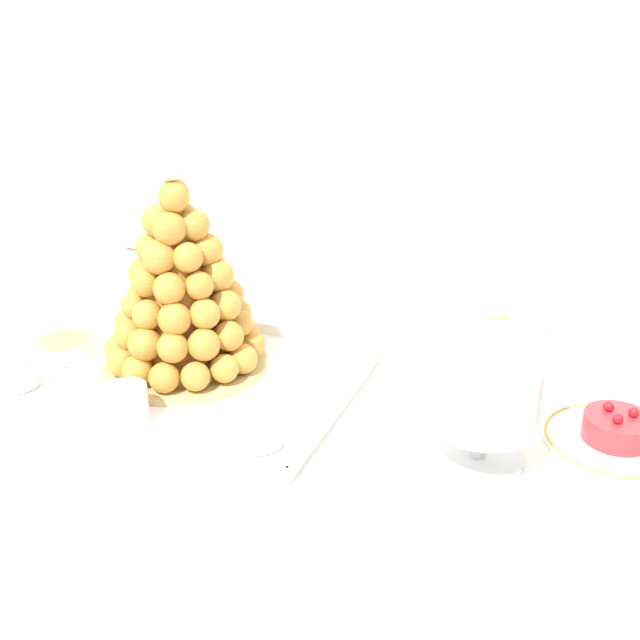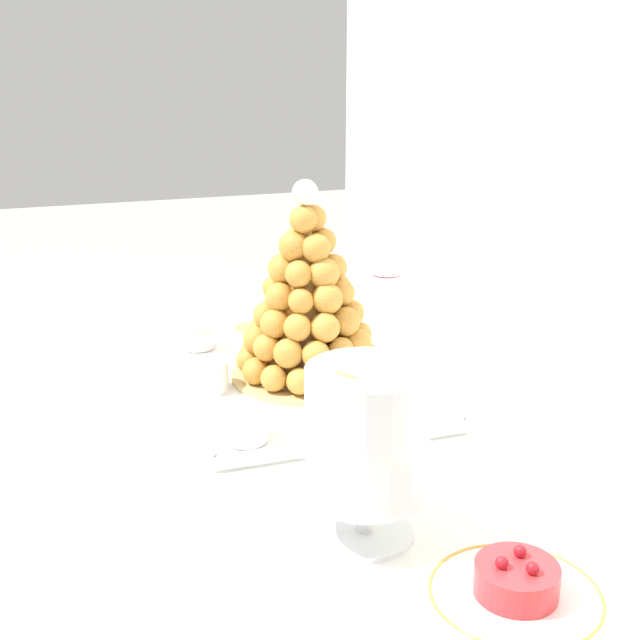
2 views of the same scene
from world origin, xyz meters
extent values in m
cube|color=silver|center=(0.00, 0.95, 1.25)|extent=(4.80, 0.10, 2.50)
cylinder|color=brown|center=(-0.58, 0.35, 0.37)|extent=(0.04, 0.04, 0.73)
cylinder|color=brown|center=(0.58, 0.35, 0.37)|extent=(0.04, 0.04, 0.73)
cube|color=brown|center=(0.00, 0.00, 0.74)|extent=(1.28, 0.83, 0.02)
cube|color=white|center=(0.00, 0.00, 0.76)|extent=(1.34, 0.89, 0.00)
cube|color=white|center=(0.00, 0.44, 0.59)|extent=(1.34, 0.01, 0.32)
cube|color=white|center=(-0.11, -0.02, 0.76)|extent=(0.53, 0.37, 0.01)
cube|color=white|center=(-0.11, -0.21, 0.77)|extent=(0.53, 0.01, 0.02)
cube|color=white|center=(-0.11, 0.16, 0.77)|extent=(0.53, 0.01, 0.02)
cube|color=white|center=(-0.38, -0.02, 0.77)|extent=(0.01, 0.37, 0.02)
cube|color=white|center=(0.16, -0.02, 0.77)|extent=(0.01, 0.37, 0.02)
cylinder|color=white|center=(-0.11, -0.02, 0.76)|extent=(0.34, 0.34, 0.00)
cylinder|color=tan|center=(-0.11, 0.00, 0.77)|extent=(0.25, 0.25, 0.01)
cone|color=#B2762F|center=(-0.11, 0.00, 0.91)|extent=(0.17, 0.17, 0.28)
sphere|color=gold|center=(-0.01, 0.00, 0.80)|extent=(0.05, 0.05, 0.05)
sphere|color=gold|center=(-0.02, 0.05, 0.80)|extent=(0.05, 0.05, 0.05)
sphere|color=gold|center=(-0.05, 0.08, 0.80)|extent=(0.05, 0.05, 0.05)
sphere|color=gold|center=(-0.09, 0.10, 0.80)|extent=(0.04, 0.04, 0.04)
sphere|color=gold|center=(-0.13, 0.10, 0.80)|extent=(0.04, 0.04, 0.04)
sphere|color=gold|center=(-0.17, 0.08, 0.80)|extent=(0.05, 0.05, 0.05)
sphere|color=gold|center=(-0.20, 0.05, 0.80)|extent=(0.05, 0.05, 0.05)
sphere|color=gold|center=(-0.21, 0.00, 0.80)|extent=(0.04, 0.04, 0.04)
sphere|color=gold|center=(-0.20, -0.04, 0.80)|extent=(0.05, 0.05, 0.05)
sphere|color=gold|center=(-0.17, -0.07, 0.80)|extent=(0.05, 0.05, 0.05)
sphere|color=gold|center=(-0.13, -0.09, 0.80)|extent=(0.05, 0.05, 0.05)
sphere|color=gold|center=(-0.09, -0.09, 0.80)|extent=(0.05, 0.05, 0.05)
sphere|color=gold|center=(-0.05, -0.07, 0.80)|extent=(0.04, 0.04, 0.04)
sphere|color=gold|center=(-0.02, -0.04, 0.80)|extent=(0.04, 0.04, 0.04)
sphere|color=gold|center=(-0.03, 0.03, 0.84)|extent=(0.04, 0.04, 0.04)
sphere|color=gold|center=(-0.06, 0.07, 0.84)|extent=(0.05, 0.05, 0.05)
sphere|color=gold|center=(-0.10, 0.09, 0.84)|extent=(0.04, 0.04, 0.04)
sphere|color=gold|center=(-0.14, 0.09, 0.84)|extent=(0.04, 0.04, 0.04)
sphere|color=gold|center=(-0.18, 0.06, 0.84)|extent=(0.05, 0.05, 0.05)
sphere|color=gold|center=(-0.20, 0.02, 0.84)|extent=(0.04, 0.04, 0.04)
sphere|color=gold|center=(-0.19, -0.02, 0.84)|extent=(0.04, 0.04, 0.04)
sphere|color=gold|center=(-0.17, -0.06, 0.84)|extent=(0.05, 0.05, 0.05)
sphere|color=gold|center=(-0.13, -0.08, 0.84)|extent=(0.05, 0.05, 0.05)
sphere|color=gold|center=(-0.08, -0.08, 0.84)|extent=(0.05, 0.05, 0.05)
sphere|color=gold|center=(-0.05, -0.05, 0.84)|extent=(0.05, 0.05, 0.05)
sphere|color=gold|center=(-0.03, -0.01, 0.84)|extent=(0.05, 0.05, 0.05)
sphere|color=gold|center=(-0.06, 0.05, 0.88)|extent=(0.05, 0.05, 0.05)
sphere|color=gold|center=(-0.10, 0.07, 0.88)|extent=(0.05, 0.05, 0.05)
sphere|color=gold|center=(-0.14, 0.07, 0.88)|extent=(0.05, 0.05, 0.05)
sphere|color=gold|center=(-0.17, 0.04, 0.87)|extent=(0.05, 0.05, 0.05)
sphere|color=gold|center=(-0.18, 0.00, 0.87)|extent=(0.04, 0.04, 0.04)
sphere|color=gold|center=(-0.17, -0.04, 0.88)|extent=(0.04, 0.04, 0.04)
sphere|color=gold|center=(-0.13, -0.06, 0.88)|extent=(0.04, 0.04, 0.04)
sphere|color=gold|center=(-0.09, -0.06, 0.87)|extent=(0.05, 0.05, 0.05)
sphere|color=gold|center=(-0.05, -0.03, 0.88)|extent=(0.05, 0.05, 0.05)
sphere|color=gold|center=(-0.04, 0.01, 0.88)|extent=(0.05, 0.05, 0.05)
sphere|color=gold|center=(-0.08, 0.05, 0.92)|extent=(0.04, 0.04, 0.04)
sphere|color=gold|center=(-0.13, 0.06, 0.91)|extent=(0.05, 0.05, 0.05)
sphere|color=gold|center=(-0.16, 0.03, 0.92)|extent=(0.04, 0.04, 0.04)
sphere|color=gold|center=(-0.17, -0.01, 0.92)|extent=(0.05, 0.05, 0.05)
sphere|color=gold|center=(-0.14, -0.04, 0.92)|extent=(0.04, 0.04, 0.04)
sphere|color=gold|center=(-0.10, -0.05, 0.92)|extent=(0.05, 0.05, 0.05)
sphere|color=gold|center=(-0.06, -0.02, 0.92)|extent=(0.04, 0.04, 0.04)
sphere|color=gold|center=(-0.06, 0.02, 0.92)|extent=(0.05, 0.05, 0.05)
sphere|color=gold|center=(-0.11, 0.05, 0.95)|extent=(0.05, 0.05, 0.05)
sphere|color=gold|center=(-0.14, 0.03, 0.96)|extent=(0.05, 0.05, 0.05)
sphere|color=gold|center=(-0.15, -0.01, 0.96)|extent=(0.05, 0.05, 0.05)
sphere|color=gold|center=(-0.12, -0.04, 0.96)|extent=(0.05, 0.05, 0.05)
sphere|color=gold|center=(-0.08, -0.02, 0.96)|extent=(0.04, 0.04, 0.04)
sphere|color=gold|center=(-0.07, 0.02, 0.96)|extent=(0.05, 0.05, 0.05)
sphere|color=gold|center=(-0.12, 0.03, 1.00)|extent=(0.04, 0.04, 0.04)
sphere|color=gold|center=(-0.14, 0.00, 1.00)|extent=(0.05, 0.05, 0.05)
sphere|color=gold|center=(-0.11, -0.02, 0.99)|extent=(0.05, 0.05, 0.05)
sphere|color=gold|center=(-0.09, 0.01, 0.99)|extent=(0.05, 0.05, 0.05)
sphere|color=gold|center=(-0.12, 0.02, 1.04)|extent=(0.04, 0.04, 0.04)
sphere|color=gold|center=(-0.11, -0.01, 1.04)|extent=(0.04, 0.04, 0.04)
sphere|color=white|center=(-0.11, 0.00, 1.08)|extent=(0.04, 0.04, 0.04)
cylinder|color=silver|center=(-0.31, -0.15, 0.79)|extent=(0.05, 0.05, 0.05)
cylinder|color=brown|center=(-0.31, -0.15, 0.78)|extent=(0.05, 0.05, 0.02)
cylinder|color=#8C603D|center=(-0.31, -0.15, 0.79)|extent=(0.05, 0.05, 0.01)
sphere|color=brown|center=(-0.30, -0.15, 0.80)|extent=(0.02, 0.02, 0.02)
cylinder|color=silver|center=(-0.10, -0.17, 0.79)|extent=(0.06, 0.06, 0.05)
cylinder|color=#F4EAC6|center=(-0.10, -0.17, 0.78)|extent=(0.05, 0.05, 0.02)
cylinder|color=white|center=(-0.10, -0.17, 0.79)|extent=(0.05, 0.05, 0.01)
sphere|color=brown|center=(-0.11, -0.16, 0.80)|extent=(0.02, 0.02, 0.02)
cylinder|color=silver|center=(0.09, -0.15, 0.79)|extent=(0.06, 0.06, 0.05)
cylinder|color=#F4EAC6|center=(0.09, -0.15, 0.78)|extent=(0.06, 0.06, 0.02)
cylinder|color=white|center=(0.09, -0.15, 0.79)|extent=(0.06, 0.06, 0.01)
sphere|color=brown|center=(0.09, -0.15, 0.81)|extent=(0.02, 0.02, 0.02)
cylinder|color=white|center=(-0.31, -0.04, 0.78)|extent=(0.09, 0.09, 0.03)
cylinder|color=#F2CC59|center=(-0.31, -0.04, 0.79)|extent=(0.09, 0.09, 0.00)
cylinder|color=white|center=(0.36, -0.07, 0.76)|extent=(0.11, 0.11, 0.01)
cylinder|color=white|center=(0.36, -0.07, 0.79)|extent=(0.02, 0.02, 0.05)
cylinder|color=white|center=(0.36, -0.07, 0.89)|extent=(0.14, 0.14, 0.15)
cylinder|color=yellow|center=(0.39, -0.08, 0.83)|extent=(0.06, 0.06, 0.05)
cylinder|color=pink|center=(0.35, -0.06, 0.83)|extent=(0.06, 0.06, 0.03)
cylinder|color=brown|center=(0.34, -0.11, 0.83)|extent=(0.06, 0.06, 0.05)
cylinder|color=#72B2E0|center=(0.39, -0.06, 0.86)|extent=(0.06, 0.05, 0.06)
cylinder|color=brown|center=(0.34, -0.05, 0.86)|extent=(0.06, 0.05, 0.06)
cylinder|color=pink|center=(0.33, -0.10, 0.86)|extent=(0.06, 0.05, 0.04)
cylinder|color=#72B2E0|center=(0.38, -0.10, 0.86)|extent=(0.06, 0.05, 0.06)
cylinder|color=#D199D8|center=(0.38, -0.05, 0.88)|extent=(0.06, 0.05, 0.06)
cylinder|color=yellow|center=(0.33, -0.07, 0.88)|extent=(0.05, 0.05, 0.05)
cylinder|color=#F9A54C|center=(0.35, -0.09, 0.88)|extent=(0.06, 0.05, 0.06)
cylinder|color=#72B2E0|center=(0.38, -0.08, 0.88)|extent=(0.07, 0.05, 0.06)
cylinder|color=brown|center=(0.36, -0.06, 0.90)|extent=(0.05, 0.05, 0.04)
cylinder|color=#D199D8|center=(0.33, -0.09, 0.90)|extent=(0.05, 0.05, 0.03)
cylinder|color=brown|center=(0.37, -0.10, 0.90)|extent=(0.06, 0.05, 0.05)
cylinder|color=yellow|center=(0.39, -0.07, 0.90)|extent=(0.06, 0.06, 0.06)
cylinder|color=#9ED860|center=(0.34, -0.06, 0.93)|extent=(0.06, 0.05, 0.04)
cylinder|color=brown|center=(0.36, -0.10, 0.93)|extent=(0.05, 0.05, 0.05)
cylinder|color=#F9A54C|center=(0.38, -0.07, 0.93)|extent=(0.06, 0.05, 0.06)
cylinder|color=pink|center=(0.32, -0.07, 0.95)|extent=(0.05, 0.05, 0.04)
cylinder|color=#9ED860|center=(0.36, -0.09, 0.95)|extent=(0.06, 0.06, 0.06)
cylinder|color=#D199D8|center=(0.37, -0.04, 0.95)|extent=(0.06, 0.05, 0.06)
cylinder|color=white|center=(0.52, 0.03, 0.76)|extent=(0.19, 0.19, 0.01)
torus|color=gold|center=(0.52, 0.03, 0.76)|extent=(0.18, 0.18, 0.00)
cylinder|color=red|center=(0.52, 0.03, 0.78)|extent=(0.09, 0.09, 0.03)
sphere|color=#A51923|center=(0.54, 0.04, 0.80)|extent=(0.01, 0.01, 0.01)
sphere|color=#A51923|center=(0.51, 0.04, 0.80)|extent=(0.01, 0.01, 0.01)
sphere|color=#A51923|center=(0.52, 0.01, 0.80)|extent=(0.01, 0.01, 0.01)
cylinder|color=silver|center=(-0.35, 0.24, 0.76)|extent=(0.06, 0.06, 0.00)
cylinder|color=silver|center=(-0.35, 0.24, 0.81)|extent=(0.01, 0.01, 0.09)
sphere|color=silver|center=(-0.35, 0.24, 0.89)|extent=(0.08, 0.08, 0.08)
cylinder|color=maroon|center=(-0.35, 0.24, 0.88)|extent=(0.05, 0.05, 0.03)
camera|label=1|loc=(0.47, -0.89, 1.30)|focal=42.11mm
camera|label=2|loc=(1.17, -0.40, 1.31)|focal=47.84mm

